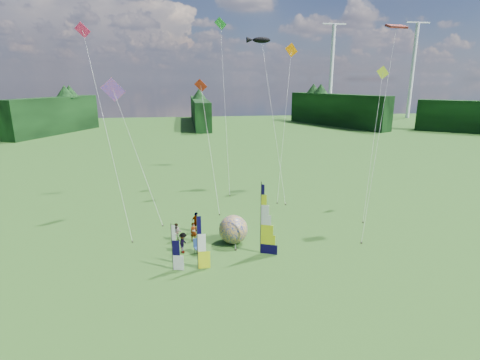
{
  "coord_description": "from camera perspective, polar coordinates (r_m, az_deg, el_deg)",
  "views": [
    {
      "loc": [
        -5.01,
        -22.25,
        12.68
      ],
      "look_at": [
        -1.0,
        4.0,
        5.5
      ],
      "focal_mm": 28.0,
      "sensor_mm": 36.0,
      "label": 1
    }
  ],
  "objects": [
    {
      "name": "kite_whale",
      "position": [
        43.25,
        5.0,
        10.7
      ],
      "size": [
        7.46,
        15.26,
        18.76
      ],
      "primitive_type": null,
      "rotation": [
        0.0,
        0.0,
        -0.3
      ],
      "color": "black",
      "rests_on": "ground"
    },
    {
      "name": "spectator_b",
      "position": [
        30.84,
        -9.58,
        -7.85
      ],
      "size": [
        0.75,
        0.39,
        1.51
      ],
      "primitive_type": "imported",
      "rotation": [
        0.0,
        0.0,
        0.04
      ],
      "color": "#66594C",
      "rests_on": "ground"
    },
    {
      "name": "ground",
      "position": [
        26.1,
        3.61,
        -13.97
      ],
      "size": [
        220.0,
        220.0,
        0.0
      ],
      "primitive_type": "plane",
      "color": "#456A2A",
      "rests_on": "ground"
    },
    {
      "name": "side_banner_far",
      "position": [
        26.11,
        -10.31,
        -10.13
      ],
      "size": [
        0.96,
        0.36,
        3.29
      ],
      "primitive_type": null,
      "rotation": [
        0.0,
        0.0,
        -0.28
      ],
      "color": "white",
      "rests_on": "ground"
    },
    {
      "name": "camp_chair",
      "position": [
        28.51,
        -6.36,
        -10.08
      ],
      "size": [
        0.83,
        0.83,
        1.16
      ],
      "primitive_type": null,
      "rotation": [
        0.0,
        0.0,
        0.29
      ],
      "color": "#13294E",
      "rests_on": "ground"
    },
    {
      "name": "small_kite_green",
      "position": [
        44.85,
        -2.32,
        12.05
      ],
      "size": [
        6.31,
        12.34,
        20.56
      ],
      "primitive_type": null,
      "rotation": [
        0.0,
        0.0,
        -0.31
      ],
      "color": "green",
      "rests_on": "ground"
    },
    {
      "name": "small_kite_pink",
      "position": [
        32.63,
        -19.68,
        7.51
      ],
      "size": [
        5.92,
        8.52,
        17.69
      ],
      "primitive_type": null,
      "rotation": [
        0.0,
        0.0,
        -0.03
      ],
      "color": "#FF235A",
      "rests_on": "ground"
    },
    {
      "name": "bol_inflatable",
      "position": [
        29.93,
        -1.02,
        -7.53
      ],
      "size": [
        2.79,
        2.79,
        2.3
      ],
      "primitive_type": "sphere",
      "rotation": [
        0.0,
        0.0,
        -0.25
      ],
      "color": "navy",
      "rests_on": "ground"
    },
    {
      "name": "turbine_left",
      "position": [
        139.21,
        24.78,
        14.76
      ],
      "size": [
        8.0,
        1.2,
        30.0
      ],
      "primitive_type": null,
      "color": "silver",
      "rests_on": "ground"
    },
    {
      "name": "spectator_d",
      "position": [
        32.3,
        -6.66,
        -6.4
      ],
      "size": [
        1.02,
        1.04,
        1.77
      ],
      "primitive_type": "imported",
      "rotation": [
        0.0,
        0.0,
        2.33
      ],
      "color": "#66594C",
      "rests_on": "ground"
    },
    {
      "name": "small_kite_yellow",
      "position": [
        38.72,
        19.75,
        6.17
      ],
      "size": [
        7.19,
        10.01,
        14.48
      ],
      "primitive_type": null,
      "rotation": [
        0.0,
        0.0,
        -0.02
      ],
      "color": "#FFFC33",
      "rests_on": "ground"
    },
    {
      "name": "kite_rainbow_delta",
      "position": [
        35.57,
        -15.5,
        5.06
      ],
      "size": [
        11.19,
        12.13,
        13.59
      ],
      "primitive_type": null,
      "rotation": [
        0.0,
        0.0,
        0.39
      ],
      "color": "#E25333",
      "rests_on": "ground"
    },
    {
      "name": "small_kite_orange",
      "position": [
        42.42,
        6.85,
        9.59
      ],
      "size": [
        8.14,
        12.23,
        17.33
      ],
      "primitive_type": null,
      "rotation": [
        0.0,
        0.0,
        0.18
      ],
      "color": "#FF7A00",
      "rests_on": "ground"
    },
    {
      "name": "feather_banner_main",
      "position": [
        27.67,
        3.19,
        -6.05
      ],
      "size": [
        1.38,
        0.65,
        5.39
      ],
      "primitive_type": null,
      "rotation": [
        0.0,
        0.0,
        -0.39
      ],
      "color": "#080332",
      "rests_on": "ground"
    },
    {
      "name": "kite_parafoil",
      "position": [
        33.53,
        20.67,
        8.71
      ],
      "size": [
        9.0,
        10.72,
        18.97
      ],
      "primitive_type": null,
      "rotation": [
        0.0,
        0.0,
        -0.02
      ],
      "color": "red",
      "rests_on": "ground"
    },
    {
      "name": "spectator_c",
      "position": [
        28.76,
        -8.66,
        -9.45
      ],
      "size": [
        0.68,
        1.1,
        1.61
      ],
      "primitive_type": "imported",
      "rotation": [
        0.0,
        0.0,
        1.26
      ],
      "color": "#66594C",
      "rests_on": "ground"
    },
    {
      "name": "small_kite_red",
      "position": [
        39.06,
        -4.69,
        6.12
      ],
      "size": [
        5.2,
        12.04,
        13.2
      ],
      "primitive_type": null,
      "rotation": [
        0.0,
        0.0,
        -0.16
      ],
      "color": "red",
      "rests_on": "ground"
    },
    {
      "name": "turbine_right",
      "position": [
        133.96,
        13.75,
        15.71
      ],
      "size": [
        8.0,
        1.2,
        30.0
      ],
      "primitive_type": null,
      "color": "silver",
      "rests_on": "ground"
    },
    {
      "name": "treeline_ring",
      "position": [
        24.41,
        3.76,
        -5.74
      ],
      "size": [
        210.0,
        210.0,
        8.0
      ],
      "primitive_type": null,
      "color": "#164617",
      "rests_on": "ground"
    },
    {
      "name": "side_banner_left",
      "position": [
        25.86,
        -6.51,
        -9.53
      ],
      "size": [
        1.07,
        0.11,
        3.87
      ],
      "primitive_type": null,
      "rotation": [
        0.0,
        0.0,
        -0.01
      ],
      "color": "yellow",
      "rests_on": "ground"
    },
    {
      "name": "spectator_a",
      "position": [
        30.64,
        -7.08,
        -7.85
      ],
      "size": [
        0.67,
        0.57,
        1.56
      ],
      "primitive_type": "imported",
      "rotation": [
        0.0,
        0.0,
        0.4
      ],
      "color": "#66594C",
      "rests_on": "ground"
    }
  ]
}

